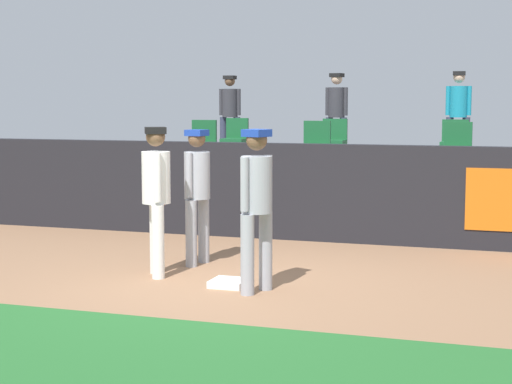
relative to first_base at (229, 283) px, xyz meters
The scene contains 17 objects.
ground_plane 0.18m from the first_base, behind, with size 60.00×60.00×0.00m, color #936B4C.
grass_foreground_strip 2.96m from the first_base, 93.37° to the right, with size 18.00×2.80×0.01m, color #26662B.
first_base is the anchor object (origin of this frame).
player_fielder_home 1.49m from the first_base, 164.49° to the left, with size 0.47×0.59×1.83m.
player_runner_visitor 1.70m from the first_base, 127.53° to the left, with size 0.38×0.49×1.77m.
player_coach_visitor 1.11m from the first_base, 24.05° to the right, with size 0.45×0.49×1.83m.
field_wall 3.52m from the first_base, 92.61° to the left, with size 18.00×0.26×1.49m.
bleacher_platform 6.03m from the first_base, 91.65° to the left, with size 18.00×4.80×0.97m, color #59595E.
seat_back_left 7.21m from the first_base, 109.14° to the left, with size 0.46×0.44×0.84m.
seat_front_left 5.58m from the first_base, 115.29° to the left, with size 0.46×0.44×0.84m.
seat_front_right 5.51m from the first_base, 66.28° to the left, with size 0.45×0.44×0.84m.
seat_back_right 7.10m from the first_base, 73.77° to the left, with size 0.48×0.44×0.84m.
seat_front_center 5.08m from the first_base, 92.57° to the left, with size 0.47×0.44×0.84m.
seat_back_center 6.83m from the first_base, 92.73° to the left, with size 0.48×0.44×0.84m.
spectator_hooded 8.36m from the first_base, 110.01° to the left, with size 0.48×0.33×1.71m.
spectator_capped 8.27m from the first_base, 76.28° to the left, with size 0.49×0.35×1.75m.
spectator_casual 7.76m from the first_base, 93.47° to the left, with size 0.48×0.39×1.73m.
Camera 1 is at (3.45, -8.87, 2.14)m, focal length 58.28 mm.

